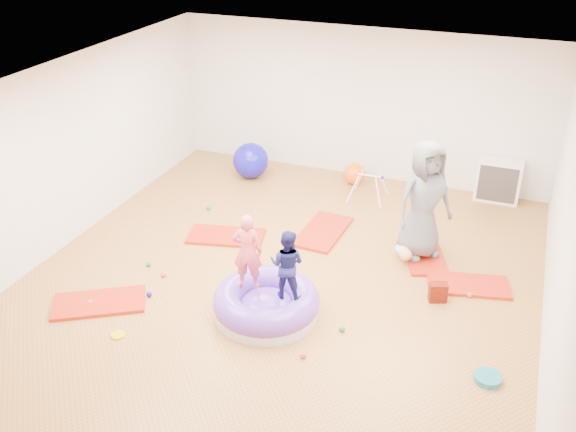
% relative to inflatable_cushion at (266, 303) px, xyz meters
% --- Properties ---
extents(room, '(7.01, 8.01, 2.81)m').
position_rel_inflatable_cushion_xyz_m(room, '(-0.12, 0.79, 1.23)').
color(room, '#9A5335').
rests_on(room, ground).
extents(gym_mat_front_left, '(1.34, 1.14, 0.05)m').
position_rel_inflatable_cushion_xyz_m(gym_mat_front_left, '(-2.18, -0.61, -0.15)').
color(gym_mat_front_left, '#BD1208').
rests_on(gym_mat_front_left, ground).
extents(gym_mat_mid_left, '(1.29, 0.85, 0.05)m').
position_rel_inflatable_cushion_xyz_m(gym_mat_mid_left, '(-1.39, 1.64, -0.15)').
color(gym_mat_mid_left, '#BD1208').
rests_on(gym_mat_mid_left, ground).
extents(gym_mat_center_back, '(0.68, 1.26, 0.05)m').
position_rel_inflatable_cushion_xyz_m(gym_mat_center_back, '(0.00, 2.33, -0.15)').
color(gym_mat_center_back, '#BD1208').
rests_on(gym_mat_center_back, ground).
extents(gym_mat_right, '(1.22, 0.80, 0.05)m').
position_rel_inflatable_cushion_xyz_m(gym_mat_right, '(2.39, 1.62, -0.15)').
color(gym_mat_right, '#BD1208').
rests_on(gym_mat_right, ground).
extents(gym_mat_rear_right, '(0.91, 1.24, 0.05)m').
position_rel_inflatable_cushion_xyz_m(gym_mat_rear_right, '(1.67, 2.19, -0.15)').
color(gym_mat_rear_right, '#BD1208').
rests_on(gym_mat_rear_right, ground).
extents(inflatable_cushion, '(1.40, 1.40, 0.44)m').
position_rel_inflatable_cushion_xyz_m(inflatable_cushion, '(0.00, 0.00, 0.00)').
color(inflatable_cushion, silver).
rests_on(inflatable_cushion, ground).
extents(child_pink, '(0.43, 0.33, 1.05)m').
position_rel_inflatable_cushion_xyz_m(child_pink, '(-0.27, 0.04, 0.76)').
color(child_pink, '#EC4F5E').
rests_on(child_pink, inflatable_cushion).
extents(child_navy, '(0.47, 0.37, 0.94)m').
position_rel_inflatable_cushion_xyz_m(child_navy, '(0.28, 0.02, 0.70)').
color(child_navy, navy).
rests_on(child_navy, inflatable_cushion).
extents(adult_caregiver, '(1.03, 1.03, 1.81)m').
position_rel_inflatable_cushion_xyz_m(adult_caregiver, '(1.57, 2.18, 0.78)').
color(adult_caregiver, slate).
rests_on(adult_caregiver, gym_mat_rear_right).
extents(infant, '(0.39, 0.40, 0.23)m').
position_rel_inflatable_cushion_xyz_m(infant, '(1.44, 1.99, -0.01)').
color(infant, '#B3DBF2').
rests_on(infant, gym_mat_rear_right).
extents(ball_pit_balls, '(4.81, 3.18, 0.08)m').
position_rel_inflatable_cushion_xyz_m(ball_pit_balls, '(-0.35, 0.53, -0.13)').
color(ball_pit_balls, '#1310AD').
rests_on(ball_pit_balls, ground).
extents(exercise_ball_blue, '(0.68, 0.68, 0.68)m').
position_rel_inflatable_cushion_xyz_m(exercise_ball_blue, '(-1.97, 3.92, 0.17)').
color(exercise_ball_blue, '#1310AD').
rests_on(exercise_ball_blue, ground).
extents(exercise_ball_orange, '(0.40, 0.40, 0.40)m').
position_rel_inflatable_cushion_xyz_m(exercise_ball_orange, '(-0.05, 4.34, 0.03)').
color(exercise_ball_orange, '#FF610D').
rests_on(exercise_ball_orange, ground).
extents(infant_play_gym, '(0.64, 0.60, 0.49)m').
position_rel_inflatable_cushion_xyz_m(infant_play_gym, '(0.37, 3.77, 0.15)').
color(infant_play_gym, white).
rests_on(infant_play_gym, ground).
extents(cube_shelf, '(0.75, 0.37, 0.75)m').
position_rel_inflatable_cushion_xyz_m(cube_shelf, '(2.49, 4.58, 0.21)').
color(cube_shelf, white).
rests_on(cube_shelf, ground).
extents(balance_disc, '(0.32, 0.32, 0.07)m').
position_rel_inflatable_cushion_xyz_m(balance_disc, '(2.84, -0.25, -0.14)').
color(balance_disc, '#1D7186').
rests_on(balance_disc, ground).
extents(backpack, '(0.27, 0.22, 0.27)m').
position_rel_inflatable_cushion_xyz_m(backpack, '(2.04, 1.11, -0.03)').
color(backpack, '#9C1700').
rests_on(backpack, ground).
extents(yellow_toy, '(0.18, 0.18, 0.03)m').
position_rel_inflatable_cushion_xyz_m(yellow_toy, '(-1.56, -1.09, -0.16)').
color(yellow_toy, yellow).
rests_on(yellow_toy, ground).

